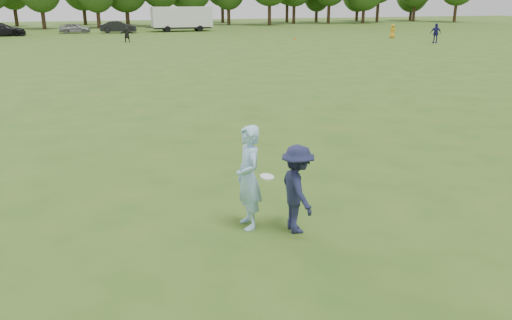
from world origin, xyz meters
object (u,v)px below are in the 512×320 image
(cargo_trailer, at_px, (182,18))
(player_far_d, at_px, (127,34))
(car_e, at_px, (75,28))
(car_f, at_px, (118,27))
(player_far_b, at_px, (436,33))
(player_far_c, at_px, (393,31))
(field_cone, at_px, (295,38))
(defender, at_px, (297,189))
(thrower, at_px, (248,178))
(car_d, at_px, (1,29))

(cargo_trailer, bearing_deg, player_far_d, -118.85)
(car_e, distance_m, car_f, 5.51)
(player_far_b, distance_m, player_far_d, 31.31)
(player_far_c, distance_m, field_cone, 11.47)
(defender, relative_size, car_e, 0.45)
(player_far_d, xyz_separation_m, car_f, (0.17, 14.94, -0.08))
(player_far_b, distance_m, car_f, 39.00)
(player_far_b, xyz_separation_m, player_far_c, (-0.48, 6.87, -0.18))
(defender, xyz_separation_m, player_far_d, (0.64, 45.96, -0.02))
(field_cone, bearing_deg, thrower, -113.95)
(player_far_d, xyz_separation_m, car_e, (-5.21, 16.11, -0.18))
(player_far_c, height_order, player_far_d, player_far_d)
(player_far_c, bearing_deg, car_e, 14.62)
(player_far_b, xyz_separation_m, field_cone, (-11.86, 8.09, -0.81))
(thrower, distance_m, player_far_c, 51.29)
(car_f, xyz_separation_m, field_cone, (17.30, -17.81, -0.60))
(cargo_trailer, bearing_deg, thrower, -99.37)
(player_far_c, bearing_deg, thrower, 99.07)
(cargo_trailer, bearing_deg, player_far_c, -44.36)
(player_far_b, relative_size, cargo_trailer, 0.21)
(player_far_c, bearing_deg, defender, 100.13)
(defender, distance_m, player_far_c, 51.20)
(defender, distance_m, field_cone, 46.74)
(player_far_b, distance_m, cargo_trailer, 33.74)
(car_f, bearing_deg, cargo_trailer, -77.85)
(player_far_b, relative_size, car_e, 0.50)
(defender, bearing_deg, cargo_trailer, -6.92)
(player_far_b, xyz_separation_m, player_far_d, (-29.33, 10.96, -0.12))
(field_cone, bearing_deg, cargo_trailer, 115.47)
(player_far_d, relative_size, cargo_trailer, 0.19)
(defender, relative_size, car_d, 0.32)
(thrower, height_order, player_far_d, thrower)
(player_far_d, distance_m, cargo_trailer, 17.92)
(defender, relative_size, player_far_c, 1.11)
(car_e, bearing_deg, car_f, -99.22)
(cargo_trailer, bearing_deg, car_f, -175.02)
(car_e, bearing_deg, player_far_c, -117.63)
(car_f, distance_m, cargo_trailer, 8.56)
(thrower, xyz_separation_m, field_cone, (18.92, 42.61, -0.87))
(car_f, bearing_deg, field_cone, -128.66)
(defender, relative_size, player_far_b, 0.90)
(player_far_b, relative_size, car_f, 0.42)
(field_cone, distance_m, cargo_trailer, 20.61)
(car_d, bearing_deg, player_far_b, -119.58)
(player_far_b, bearing_deg, defender, -72.99)
(defender, height_order, car_d, defender)
(field_cone, bearing_deg, car_f, 134.17)
(car_f, bearing_deg, player_far_c, -116.40)
(car_e, xyz_separation_m, car_f, (5.38, -1.17, 0.10))
(player_far_b, xyz_separation_m, car_f, (-29.16, 25.90, -0.20))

